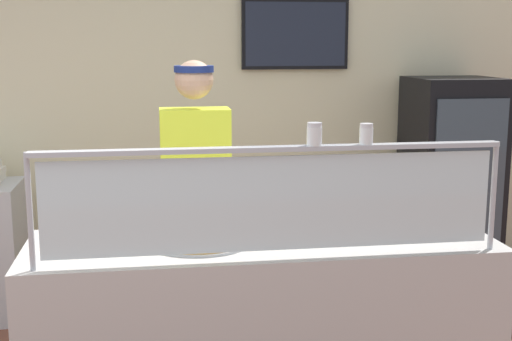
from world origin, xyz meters
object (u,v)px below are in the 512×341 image
Objects in this scene: parmesan_shaker at (314,136)px; drink_fridge at (450,185)px; pizza_tray at (200,238)px; pizza_server at (193,235)px; pepper_flake_shaker at (366,135)px; worker_figure at (197,197)px.

parmesan_shaker is 2.61m from drink_fridge.
pizza_tray is at bearing 146.51° from parmesan_shaker.
pizza_tray is at bearing 14.54° from pizza_server.
pizza_tray is at bearing 155.98° from pepper_flake_shaker.
worker_figure reaches higher than pizza_server.
pepper_flake_shaker is at bearing -123.04° from drink_fridge.
pizza_server is 3.18× the size of pepper_flake_shaker.
pizza_tray is 0.75m from parmesan_shaker.
drink_fridge is (2.02, 1.73, -0.19)m from pizza_server.
parmesan_shaker is 1.08× the size of pepper_flake_shaker.
worker_figure reaches higher than pepper_flake_shaker.
pizza_tray is 0.28× the size of worker_figure.
parmesan_shaker is at bearing -180.00° from pepper_flake_shaker.
pepper_flake_shaker is at bearing -56.41° from worker_figure.
worker_figure is at bearing 113.60° from parmesan_shaker.
worker_figure is (0.06, 0.70, 0.02)m from pizza_server.
worker_figure is at bearing 123.59° from pepper_flake_shaker.
pizza_server is 2.93× the size of parmesan_shaker.
drink_fridge is at bearing 56.96° from pepper_flake_shaker.
parmesan_shaker is 1.17m from worker_figure.
parmesan_shaker is 0.22m from pepper_flake_shaker.
pepper_flake_shaker is at bearing -24.02° from pizza_tray.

